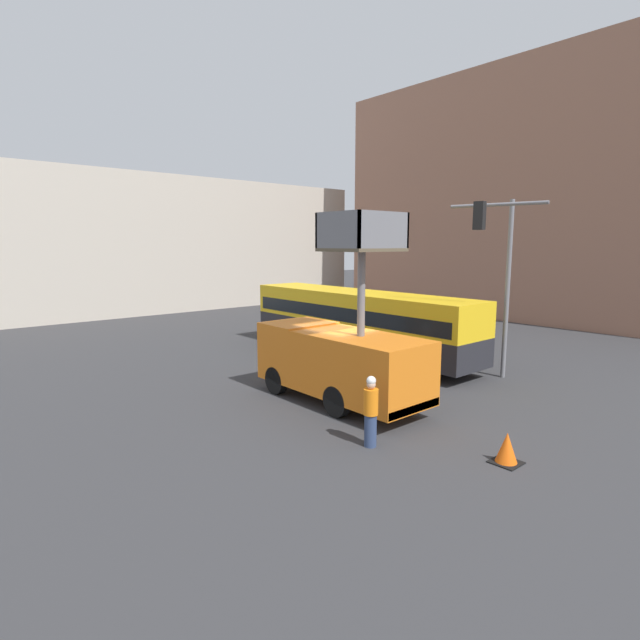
{
  "coord_description": "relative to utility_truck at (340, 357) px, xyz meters",
  "views": [
    {
      "loc": [
        -11.59,
        -12.29,
        5.19
      ],
      "look_at": [
        -0.75,
        0.32,
        2.65
      ],
      "focal_mm": 28.0,
      "sensor_mm": 36.0,
      "label": 1
    }
  ],
  "objects": [
    {
      "name": "road_worker_near_truck",
      "position": [
        -1.85,
        -3.14,
        -0.59
      ],
      "size": [
        0.38,
        0.38,
        1.87
      ],
      "rotation": [
        0.0,
        0.0,
        3.61
      ],
      "color": "navy",
      "rests_on": "ground_plane"
    },
    {
      "name": "city_bus",
      "position": [
        5.34,
        4.5,
        0.26
      ],
      "size": [
        2.52,
        12.38,
        3.02
      ],
      "rotation": [
        0.0,
        0.0,
        1.47
      ],
      "color": "#232328",
      "rests_on": "ground_plane"
    },
    {
      "name": "traffic_light_pole",
      "position": [
        5.92,
        -2.08,
        3.06
      ],
      "size": [
        3.57,
        3.32,
        6.84
      ],
      "color": "slate",
      "rests_on": "ground_plane"
    },
    {
      "name": "ground_plane",
      "position": [
        0.75,
        0.69,
        -1.53
      ],
      "size": [
        120.0,
        120.0,
        0.0
      ],
      "primitive_type": "plane",
      "color": "#333335"
    },
    {
      "name": "road_worker_directing",
      "position": [
        2.69,
        0.8,
        -0.55
      ],
      "size": [
        0.38,
        0.38,
        1.93
      ],
      "rotation": [
        0.0,
        0.0,
        0.42
      ],
      "color": "navy",
      "rests_on": "ground_plane"
    },
    {
      "name": "traffic_cone_near_truck",
      "position": [
        -0.11,
        -5.96,
        -1.17
      ],
      "size": [
        0.66,
        0.66,
        0.76
      ],
      "color": "black",
      "rests_on": "ground_plane"
    },
    {
      "name": "utility_truck",
      "position": [
        0.0,
        0.0,
        0.0
      ],
      "size": [
        2.29,
        6.23,
        6.11
      ],
      "color": "orange",
      "rests_on": "ground_plane"
    },
    {
      "name": "building_backdrop_side",
      "position": [
        25.32,
        6.0,
        6.97
      ],
      "size": [
        10.0,
        28.0,
        16.98
      ],
      "color": "#936651",
      "rests_on": "ground_plane"
    },
    {
      "name": "building_backdrop_far",
      "position": [
        0.75,
        28.83,
        3.6
      ],
      "size": [
        44.0,
        10.0,
        10.25
      ],
      "color": "#BCB2A3",
      "rests_on": "ground_plane"
    }
  ]
}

